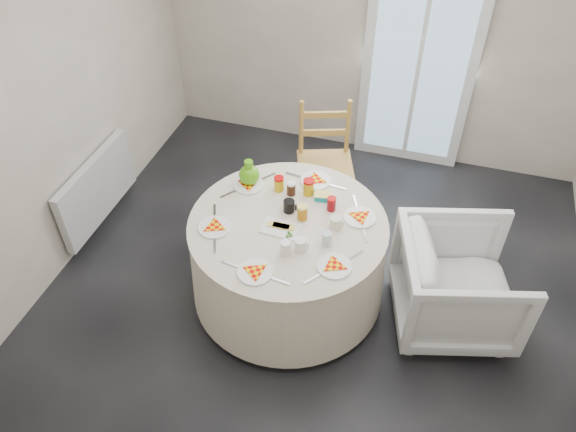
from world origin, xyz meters
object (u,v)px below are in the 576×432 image
(radiator, at_px, (97,189))
(wooden_chair, at_px, (325,168))
(armchair, at_px, (458,283))
(table, at_px, (288,259))
(green_pitcher, at_px, (249,169))

(radiator, xyz_separation_m, wooden_chair, (1.76, 0.72, 0.09))
(radiator, bearing_deg, armchair, -3.31)
(table, height_order, green_pitcher, green_pitcher)
(radiator, bearing_deg, table, -9.44)
(green_pitcher, bearing_deg, armchair, -24.72)
(radiator, distance_m, table, 1.77)
(table, height_order, wooden_chair, wooden_chair)
(table, bearing_deg, armchair, 5.71)
(radiator, xyz_separation_m, table, (1.75, -0.29, -0.01))
(radiator, relative_size, armchair, 1.20)
(table, xyz_separation_m, green_pitcher, (-0.40, 0.33, 0.49))
(armchair, bearing_deg, wooden_chair, 37.78)
(wooden_chair, distance_m, armchair, 1.48)
(table, xyz_separation_m, wooden_chair, (0.02, 1.01, 0.09))
(wooden_chair, relative_size, armchair, 1.22)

